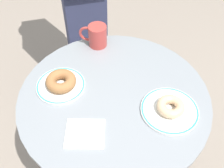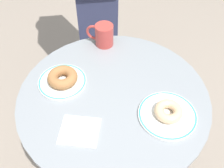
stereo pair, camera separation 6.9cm
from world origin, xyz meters
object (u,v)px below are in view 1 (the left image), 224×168
object	(u,v)px
cafe_table	(114,125)
coffee_mug	(97,36)
donut_glazed	(171,106)
paper_napkin	(85,134)
donut_cinnamon	(61,81)
plate_left	(61,85)
plate_right	(170,110)

from	to	relation	value
cafe_table	coffee_mug	distance (m)	0.40
donut_glazed	paper_napkin	size ratio (longest dim) A/B	0.76
donut_glazed	coffee_mug	bearing A→B (deg)	140.39
donut_cinnamon	cafe_table	bearing A→B (deg)	1.79
donut_cinnamon	donut_glazed	world-z (taller)	donut_cinnamon
plate_left	donut_glazed	xyz separation A→B (m)	(0.43, -0.02, 0.02)
plate_left	donut_glazed	size ratio (longest dim) A/B	1.90
cafe_table	donut_cinnamon	distance (m)	0.32
donut_cinnamon	donut_glazed	size ratio (longest dim) A/B	1.17
plate_right	donut_cinnamon	size ratio (longest dim) A/B	1.78
donut_glazed	paper_napkin	world-z (taller)	donut_glazed
donut_glazed	paper_napkin	xyz separation A→B (m)	(-0.27, -0.17, -0.03)
cafe_table	coffee_mug	xyz separation A→B (m)	(-0.15, 0.28, 0.26)
plate_left	paper_napkin	bearing A→B (deg)	-49.06
plate_left	coffee_mug	size ratio (longest dim) A/B	1.52
plate_left	donut_cinnamon	size ratio (longest dim) A/B	1.62
cafe_table	paper_napkin	size ratio (longest dim) A/B	5.54
donut_cinnamon	paper_napkin	xyz separation A→B (m)	(0.15, -0.18, -0.03)
plate_right	donut_glazed	bearing A→B (deg)	7.13
donut_cinnamon	paper_napkin	bearing A→B (deg)	-49.95
donut_cinnamon	paper_napkin	distance (m)	0.24
plate_right	donut_glazed	xyz separation A→B (m)	(0.00, 0.00, 0.02)
paper_napkin	donut_glazed	bearing A→B (deg)	31.63
donut_glazed	coffee_mug	xyz separation A→B (m)	(-0.36, 0.30, 0.02)
plate_right	coffee_mug	xyz separation A→B (m)	(-0.36, 0.30, 0.04)
cafe_table	paper_napkin	xyz separation A→B (m)	(-0.06, -0.19, 0.21)
plate_right	coffee_mug	bearing A→B (deg)	140.39
cafe_table	donut_glazed	size ratio (longest dim) A/B	7.32
paper_napkin	coffee_mug	xyz separation A→B (m)	(-0.09, 0.47, 0.05)
plate_right	donut_glazed	distance (m)	0.02
cafe_table	plate_right	distance (m)	0.30
plate_left	paper_napkin	world-z (taller)	plate_left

